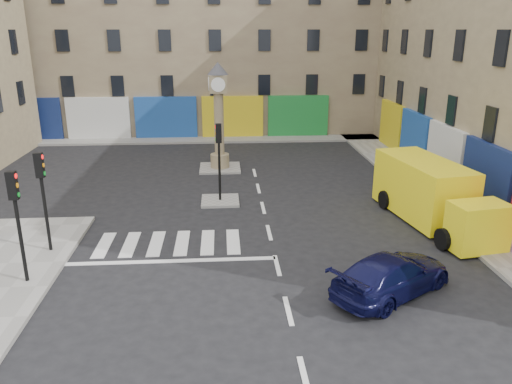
{
  "coord_description": "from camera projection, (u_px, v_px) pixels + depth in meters",
  "views": [
    {
      "loc": [
        -1.86,
        -14.87,
        7.95
      ],
      "look_at": [
        -0.59,
        3.31,
        2.0
      ],
      "focal_mm": 35.0,
      "sensor_mm": 36.0,
      "label": 1
    }
  ],
  "objects": [
    {
      "name": "ground",
      "position": [
        280.0,
        279.0,
        16.69
      ],
      "size": [
        120.0,
        120.0,
        0.0
      ],
      "primitive_type": "plane",
      "color": "black",
      "rests_on": "ground"
    },
    {
      "name": "sidewalk_right",
      "position": [
        420.0,
        184.0,
        26.73
      ],
      "size": [
        2.6,
        30.0,
        0.15
      ],
      "primitive_type": "cube",
      "color": "gray",
      "rests_on": "ground"
    },
    {
      "name": "sidewalk_far",
      "position": [
        193.0,
        140.0,
        37.45
      ],
      "size": [
        32.0,
        2.4,
        0.15
      ],
      "primitive_type": "cube",
      "color": "gray",
      "rests_on": "ground"
    },
    {
      "name": "island_near",
      "position": [
        220.0,
        201.0,
        24.12
      ],
      "size": [
        1.8,
        1.8,
        0.12
      ],
      "primitive_type": "cube",
      "color": "gray",
      "rests_on": "ground"
    },
    {
      "name": "island_far",
      "position": [
        220.0,
        168.0,
        29.81
      ],
      "size": [
        2.4,
        2.4,
        0.12
      ],
      "primitive_type": "cube",
      "color": "gray",
      "rests_on": "ground"
    },
    {
      "name": "building_far",
      "position": [
        193.0,
        22.0,
        40.34
      ],
      "size": [
        32.0,
        10.0,
        17.0
      ],
      "primitive_type": "cube",
      "color": "#8A7C5C",
      "rests_on": "ground"
    },
    {
      "name": "traffic_light_left_near",
      "position": [
        16.0,
        209.0,
        15.52
      ],
      "size": [
        0.28,
        0.22,
        3.7
      ],
      "color": "black",
      "rests_on": "sidewalk_left"
    },
    {
      "name": "traffic_light_left_far",
      "position": [
        42.0,
        186.0,
        17.79
      ],
      "size": [
        0.28,
        0.22,
        3.7
      ],
      "color": "black",
      "rests_on": "sidewalk_left"
    },
    {
      "name": "traffic_light_island",
      "position": [
        219.0,
        150.0,
        23.34
      ],
      "size": [
        0.28,
        0.22,
        3.7
      ],
      "color": "black",
      "rests_on": "island_near"
    },
    {
      "name": "clock_pillar",
      "position": [
        219.0,
        110.0,
        28.73
      ],
      "size": [
        1.2,
        1.2,
        6.1
      ],
      "color": "#978663",
      "rests_on": "island_far"
    },
    {
      "name": "navy_sedan",
      "position": [
        392.0,
        275.0,
        15.6
      ],
      "size": [
        4.72,
        4.02,
        1.3
      ],
      "primitive_type": "imported",
      "rotation": [
        0.0,
        0.0,
        2.17
      ],
      "color": "black",
      "rests_on": "ground"
    },
    {
      "name": "yellow_van",
      "position": [
        431.0,
        194.0,
        21.25
      ],
      "size": [
        3.27,
        7.3,
        2.57
      ],
      "rotation": [
        0.0,
        0.0,
        0.16
      ],
      "color": "yellow",
      "rests_on": "ground"
    }
  ]
}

